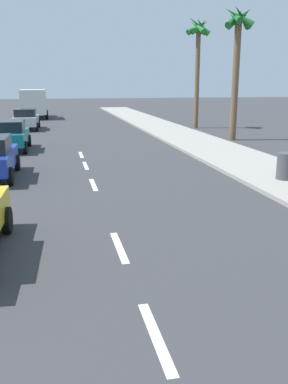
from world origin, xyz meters
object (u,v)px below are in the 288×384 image
at_px(parked_car_teal, 10,135).
at_px(palm_tree_far, 237,41).
at_px(parked_car_silver, 26,119).
at_px(palm_tree_distant, 198,42).
at_px(trash_bin_far, 285,166).
at_px(delivery_truck, 33,103).

height_order(parked_car_teal, palm_tree_far, palm_tree_far).
xyz_separation_m(parked_car_silver, palm_tree_distant, (12.96, -1.52, 5.56)).
xyz_separation_m(parked_car_silver, palm_tree_far, (12.86, -8.80, 4.98)).
bearing_deg(parked_car_silver, parked_car_teal, -89.87).
bearing_deg(trash_bin_far, delivery_truck, 107.72).
distance_m(parked_car_silver, delivery_truck, 10.81).
bearing_deg(trash_bin_far, palm_tree_far, 75.42).
distance_m(parked_car_teal, parked_car_silver, 10.25).
distance_m(palm_tree_far, trash_bin_far, 12.67).
height_order(palm_tree_far, trash_bin_far, palm_tree_far).
height_order(parked_car_teal, delivery_truck, delivery_truck).
bearing_deg(parked_car_silver, trash_bin_far, -62.14).
distance_m(parked_car_teal, palm_tree_far, 14.08).
relative_size(parked_car_silver, delivery_truck, 0.64).
distance_m(parked_car_silver, palm_tree_far, 16.36).
relative_size(parked_car_teal, parked_car_silver, 0.96).
bearing_deg(palm_tree_distant, parked_car_silver, 173.30).
bearing_deg(palm_tree_distant, parked_car_teal, -146.47).
xyz_separation_m(parked_car_silver, delivery_truck, (0.13, 10.79, 0.67)).
relative_size(parked_car_teal, delivery_truck, 0.62).
bearing_deg(parked_car_teal, palm_tree_far, 7.67).
bearing_deg(palm_tree_distant, palm_tree_far, -90.71).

